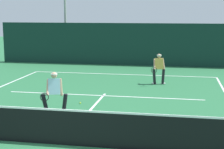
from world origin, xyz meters
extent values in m
plane|color=#296C40|center=(0.00, 0.00, 0.00)|extent=(80.00, 80.00, 0.00)
cube|color=white|center=(0.00, 11.54, 0.00)|extent=(10.80, 0.10, 0.01)
cube|color=white|center=(0.00, 6.02, 0.00)|extent=(8.80, 0.10, 0.01)
cube|color=white|center=(0.00, 3.20, 0.00)|extent=(0.10, 6.40, 0.01)
cube|color=black|center=(0.00, 0.00, 0.49)|extent=(11.64, 0.02, 0.99)
cube|color=white|center=(0.00, 0.00, 1.01)|extent=(11.64, 0.03, 0.05)
cylinder|color=black|center=(-0.72, 2.73, 0.40)|extent=(0.28, 0.20, 0.81)
cylinder|color=black|center=(-1.37, 2.57, 0.40)|extent=(0.33, 0.21, 0.81)
ellipsoid|color=white|center=(-0.72, 2.73, 0.04)|extent=(0.28, 0.17, 0.09)
ellipsoid|color=white|center=(-1.37, 2.57, 0.04)|extent=(0.28, 0.17, 0.09)
cube|color=#9EDBEA|center=(-1.04, 2.65, 1.08)|extent=(0.48, 0.40, 0.59)
cylinder|color=tan|center=(-0.82, 2.70, 1.06)|extent=(0.15, 0.12, 0.62)
cylinder|color=tan|center=(-1.27, 2.60, 1.06)|extent=(0.20, 0.45, 0.55)
sphere|color=tan|center=(-1.04, 2.65, 1.49)|extent=(0.21, 0.21, 0.21)
cylinder|color=white|center=(-1.04, 2.65, 1.52)|extent=(0.28, 0.28, 0.04)
cylinder|color=black|center=(-1.26, 2.34, 0.84)|extent=(0.09, 0.26, 0.03)
torus|color=black|center=(-1.18, 2.01, 0.84)|extent=(0.29, 0.09, 0.29)
cylinder|color=black|center=(2.50, 9.06, 0.39)|extent=(0.20, 0.16, 0.79)
cylinder|color=black|center=(2.04, 9.01, 0.39)|extent=(0.22, 0.16, 0.80)
ellipsoid|color=white|center=(2.50, 9.06, 0.04)|extent=(0.27, 0.14, 0.09)
ellipsoid|color=white|center=(2.04, 9.01, 0.04)|extent=(0.27, 0.14, 0.09)
cube|color=#E5B24C|center=(2.27, 9.04, 1.06)|extent=(0.43, 0.30, 0.57)
cylinder|color=tan|center=(2.50, 9.06, 1.04)|extent=(0.21, 0.12, 0.61)
cylinder|color=tan|center=(2.05, 9.01, 1.04)|extent=(0.15, 0.47, 0.52)
sphere|color=tan|center=(2.27, 9.04, 1.46)|extent=(0.21, 0.21, 0.21)
cylinder|color=white|center=(2.27, 9.04, 1.50)|extent=(0.25, 0.25, 0.04)
cylinder|color=black|center=(2.03, 8.75, 0.83)|extent=(0.06, 0.26, 0.03)
torus|color=black|center=(2.07, 8.42, 0.83)|extent=(0.29, 0.06, 0.29)
sphere|color=#D1E033|center=(-0.63, 4.49, 0.03)|extent=(0.07, 0.07, 0.07)
cube|color=#112E27|center=(0.00, 15.28, 1.45)|extent=(18.83, 0.12, 2.90)
cylinder|color=#9EA39E|center=(-5.17, 16.84, 4.07)|extent=(0.18, 0.18, 8.13)
camera|label=1|loc=(3.21, -9.11, 3.70)|focal=57.41mm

